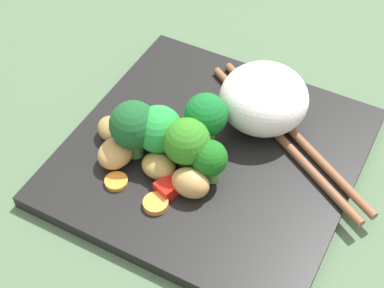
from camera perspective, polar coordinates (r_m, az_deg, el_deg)
The scene contains 19 objects.
ground_plane at distance 61.67cm, azimuth 1.89°, elevation -2.21°, with size 110.00×110.00×2.00cm, color #4D6849.
square_plate at distance 60.35cm, azimuth 1.93°, elevation -1.17°, with size 28.21×28.21×1.46cm, color black.
rice_mound at distance 60.84cm, azimuth 6.96°, elevation 4.39°, with size 9.09×9.17×6.54cm, color white.
broccoli_floret_0 at distance 57.79cm, azimuth 1.37°, elevation 2.74°, with size 4.37×4.37×6.27cm.
broccoli_floret_1 at distance 55.46cm, azimuth -0.51°, elevation 0.17°, with size 4.55×4.55×6.31cm.
broccoli_floret_2 at distance 55.35cm, azimuth 1.72°, elevation -1.49°, with size 3.50×3.50×4.80cm.
broccoli_floret_3 at distance 57.34cm, azimuth -5.66°, elevation 1.75°, with size 4.81×4.81×6.38cm.
broccoli_floret_4 at distance 57.30cm, azimuth -3.22°, elevation 1.34°, with size 4.74×4.74×5.82cm.
carrot_slice_0 at distance 60.40cm, azimuth -0.82°, elevation 0.51°, with size 2.75×2.75×0.78cm, color orange.
carrot_slice_1 at distance 61.89cm, azimuth -5.42°, elevation 1.52°, with size 3.01×3.01×0.46cm, color orange.
carrot_slice_2 at distance 57.45cm, azimuth -7.33°, elevation -3.62°, with size 2.26×2.26×0.47cm, color orange.
carrot_slice_3 at distance 55.42cm, azimuth -3.54°, elevation -5.76°, with size 2.40×2.40×0.60cm, color orange.
pepper_chunk_0 at distance 60.79cm, azimuth -3.48°, elevation 1.31°, with size 3.07×2.77×1.52cm, color red.
pepper_chunk_1 at distance 56.10cm, azimuth -2.25°, elevation -4.15°, with size 2.34×1.93×1.30cm, color red.
chicken_piece_0 at distance 57.17cm, azimuth -3.23°, elevation -2.13°, with size 3.50×2.90×2.20cm, color tan.
chicken_piece_1 at distance 60.87cm, azimuth -7.72°, elevation 1.42°, with size 3.47×2.84×2.22cm, color #AD874D.
chicken_piece_2 at distance 55.32cm, azimuth -0.14°, elevation -3.78°, with size 3.78×2.80×2.92cm, color tan.
chicken_piece_3 at distance 58.42cm, azimuth -7.38°, elevation -0.86°, with size 3.96×3.31×2.55cm, color tan.
chopstick_pair at distance 61.41cm, azimuth 9.15°, elevation 0.81°, with size 22.78×13.63×0.87cm.
Camera 1 is at (-18.68, 34.69, 46.45)cm, focal length 55.21 mm.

